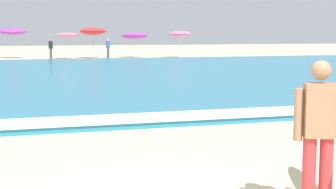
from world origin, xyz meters
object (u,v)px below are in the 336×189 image
(beach_umbrella_3, at_px, (13,32))
(beach_umbrella_4, at_px, (67,35))
(beachgoer_near_row_left, at_px, (108,48))
(beach_umbrella_7, at_px, (180,34))
(beachgoer_near_row_mid, at_px, (51,49))
(beach_umbrella_5, at_px, (93,31))
(beach_umbrella_6, at_px, (135,36))

(beach_umbrella_3, relative_size, beach_umbrella_4, 1.16)
(beach_umbrella_4, bearing_deg, beach_umbrella_3, 154.71)
(beach_umbrella_4, xyz_separation_m, beachgoer_near_row_left, (3.19, -0.14, -1.03))
(beach_umbrella_7, distance_m, beachgoer_near_row_mid, 10.53)
(beach_umbrella_4, relative_size, beach_umbrella_7, 0.94)
(beach_umbrella_4, height_order, beach_umbrella_7, beach_umbrella_7)
(beach_umbrella_3, xyz_separation_m, beach_umbrella_5, (6.14, -1.83, 0.02))
(beach_umbrella_6, bearing_deg, beach_umbrella_5, -173.64)
(beach_umbrella_3, relative_size, beach_umbrella_5, 0.97)
(beach_umbrella_5, xyz_separation_m, beach_umbrella_7, (7.11, -0.57, -0.23))
(beachgoer_near_row_left, bearing_deg, beach_umbrella_7, -3.11)
(beach_umbrella_4, relative_size, beachgoer_near_row_mid, 1.33)
(beach_umbrella_3, bearing_deg, beach_umbrella_5, -16.59)
(beach_umbrella_5, distance_m, beachgoer_near_row_left, 1.78)
(beach_umbrella_7, distance_m, beachgoer_near_row_left, 6.06)
(beach_umbrella_4, xyz_separation_m, beach_umbrella_6, (5.55, 0.50, -0.06))
(beach_umbrella_5, xyz_separation_m, beach_umbrella_6, (3.52, 0.39, -0.36))
(beach_umbrella_5, distance_m, beach_umbrella_7, 7.13)
(beach_umbrella_3, height_order, beach_umbrella_7, beach_umbrella_3)
(beachgoer_near_row_left, bearing_deg, beachgoer_near_row_mid, -176.59)
(beach_umbrella_5, relative_size, beach_umbrella_6, 1.14)
(beach_umbrella_3, distance_m, beachgoer_near_row_mid, 3.86)
(beachgoer_near_row_mid, bearing_deg, beach_umbrella_7, -0.29)
(beach_umbrella_6, distance_m, beach_umbrella_7, 3.71)
(beach_umbrella_5, height_order, beach_umbrella_7, beach_umbrella_5)
(beach_umbrella_3, relative_size, beachgoer_near_row_mid, 1.55)
(beach_umbrella_3, distance_m, beach_umbrella_5, 6.41)
(beach_umbrella_3, height_order, beach_umbrella_6, beach_umbrella_3)
(beach_umbrella_3, bearing_deg, beachgoer_near_row_left, -15.92)
(beach_umbrella_5, distance_m, beachgoer_near_row_mid, 3.66)
(beach_umbrella_4, distance_m, beach_umbrella_5, 2.06)
(beach_umbrella_5, bearing_deg, beach_umbrella_4, -176.86)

